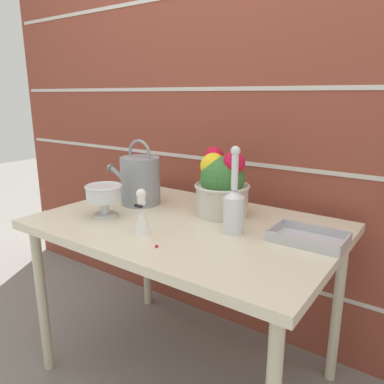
# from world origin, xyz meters

# --- Properties ---
(ground_plane) EXTENTS (12.00, 12.00, 0.00)m
(ground_plane) POSITION_xyz_m (0.00, 0.00, 0.00)
(ground_plane) COLOR gray
(brick_wall) EXTENTS (3.60, 0.08, 2.20)m
(brick_wall) POSITION_xyz_m (0.00, 0.51, 1.10)
(brick_wall) COLOR brown
(brick_wall) RESTS_ON ground_plane
(patio_table) EXTENTS (1.23, 0.82, 0.74)m
(patio_table) POSITION_xyz_m (0.00, 0.00, 0.67)
(patio_table) COLOR beige
(patio_table) RESTS_ON ground_plane
(watering_can) EXTENTS (0.33, 0.19, 0.31)m
(watering_can) POSITION_xyz_m (-0.34, 0.09, 0.86)
(watering_can) COLOR gray
(watering_can) RESTS_ON patio_table
(crystal_pedestal_bowl) EXTENTS (0.16, 0.16, 0.14)m
(crystal_pedestal_bowl) POSITION_xyz_m (-0.33, -0.14, 0.84)
(crystal_pedestal_bowl) COLOR silver
(crystal_pedestal_bowl) RESTS_ON patio_table
(flower_planter) EXTENTS (0.24, 0.24, 0.29)m
(flower_planter) POSITION_xyz_m (0.07, 0.17, 0.88)
(flower_planter) COLOR beige
(flower_planter) RESTS_ON patio_table
(glass_decanter) EXTENTS (0.08, 0.08, 0.33)m
(glass_decanter) POSITION_xyz_m (0.22, 0.01, 0.84)
(glass_decanter) COLOR silver
(glass_decanter) RESTS_ON patio_table
(figurine_vase) EXTENTS (0.07, 0.07, 0.18)m
(figurine_vase) POSITION_xyz_m (-0.05, -0.21, 0.81)
(figurine_vase) COLOR white
(figurine_vase) RESTS_ON patio_table
(wire_tray) EXTENTS (0.26, 0.17, 0.04)m
(wire_tray) POSITION_xyz_m (0.48, 0.08, 0.75)
(wire_tray) COLOR #B7B7BC
(wire_tray) RESTS_ON patio_table
(fallen_petal) EXTENTS (0.01, 0.01, 0.01)m
(fallen_petal) POSITION_xyz_m (0.07, -0.28, 0.74)
(fallen_petal) COLOR red
(fallen_petal) RESTS_ON patio_table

